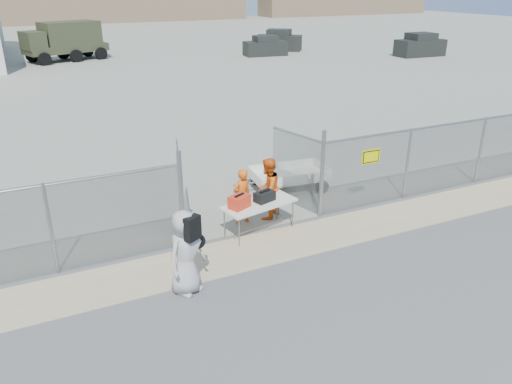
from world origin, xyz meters
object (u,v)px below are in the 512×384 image
security_worker_right (268,189)px  visitor (186,252)px  security_worker_left (242,197)px  utility_trailer (289,178)px  folding_table (259,218)px

security_worker_right → visitor: visitor is taller
security_worker_left → visitor: visitor is taller
security_worker_left → security_worker_right: size_ratio=0.91×
security_worker_right → visitor: size_ratio=0.92×
visitor → utility_trailer: 6.27m
security_worker_left → folding_table: bearing=92.0°
security_worker_left → security_worker_right: 0.79m
visitor → security_worker_left: bearing=17.2°
folding_table → utility_trailer: bearing=34.8°
utility_trailer → security_worker_left: bearing=-140.3°
folding_table → security_worker_left: bearing=93.8°
security_worker_right → utility_trailer: (1.55, 1.58, -0.50)m
security_worker_left → utility_trailer: bearing=-159.4°
folding_table → utility_trailer: 3.13m
visitor → utility_trailer: size_ratio=0.61×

